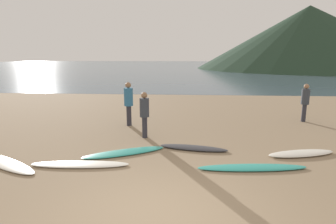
# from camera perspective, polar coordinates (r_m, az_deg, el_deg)

# --- Properties ---
(ground_plane) EXTENTS (120.00, 120.00, 0.20)m
(ground_plane) POSITION_cam_1_polar(r_m,az_deg,el_deg) (14.57, 1.98, 0.35)
(ground_plane) COLOR #8C7559
(ground_plane) RESTS_ON ground
(ocean_water) EXTENTS (140.00, 100.00, 0.01)m
(ocean_water) POSITION_cam_1_polar(r_m,az_deg,el_deg) (69.37, 3.66, 9.33)
(ocean_water) COLOR #475B6B
(ocean_water) RESTS_ON ground
(headland_hill) EXTENTS (42.68, 42.68, 11.99)m
(headland_hill) POSITION_cam_1_polar(r_m,az_deg,el_deg) (62.76, 26.52, 13.41)
(headland_hill) COLOR #1E3323
(headland_hill) RESTS_ON ground
(surfboard_0) EXTENTS (2.47, 1.69, 0.06)m
(surfboard_0) POSITION_cam_1_polar(r_m,az_deg,el_deg) (8.38, -30.32, -8.93)
(surfboard_0) COLOR silver
(surfboard_0) RESTS_ON ground
(surfboard_1) EXTENTS (2.51, 0.67, 0.07)m
(surfboard_1) POSITION_cam_1_polar(r_m,az_deg,el_deg) (7.51, -17.51, -10.11)
(surfboard_1) COLOR silver
(surfboard_1) RESTS_ON ground
(surfboard_2) EXTENTS (2.35, 1.56, 0.07)m
(surfboard_2) POSITION_cam_1_polar(r_m,az_deg,el_deg) (8.09, -8.87, -8.12)
(surfboard_2) COLOR teal
(surfboard_2) RESTS_ON ground
(surfboard_3) EXTENTS (2.07, 0.82, 0.08)m
(surfboard_3) POSITION_cam_1_polar(r_m,az_deg,el_deg) (8.37, 5.19, -7.27)
(surfboard_3) COLOR #333338
(surfboard_3) RESTS_ON ground
(surfboard_4) EXTENTS (2.73, 0.72, 0.07)m
(surfboard_4) POSITION_cam_1_polar(r_m,az_deg,el_deg) (7.28, 16.77, -10.76)
(surfboard_4) COLOR teal
(surfboard_4) RESTS_ON ground
(surfboard_5) EXTENTS (2.05, 1.03, 0.09)m
(surfboard_5) POSITION_cam_1_polar(r_m,az_deg,el_deg) (8.72, 25.50, -7.61)
(surfboard_5) COLOR silver
(surfboard_5) RESTS_ON ground
(person_1) EXTENTS (0.34, 0.34, 1.71)m
(person_1) POSITION_cam_1_polar(r_m,az_deg,el_deg) (10.97, -8.04, 2.38)
(person_1) COLOR #2D2D38
(person_1) RESTS_ON ground
(person_2) EXTENTS (0.32, 0.32, 1.57)m
(person_2) POSITION_cam_1_polar(r_m,az_deg,el_deg) (12.84, 26.16, 2.29)
(person_2) COLOR #2D2D38
(person_2) RESTS_ON ground
(person_3) EXTENTS (0.31, 0.31, 1.54)m
(person_3) POSITION_cam_1_polar(r_m,az_deg,el_deg) (9.29, -4.82, 0.19)
(person_3) COLOR #2D2D38
(person_3) RESTS_ON ground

